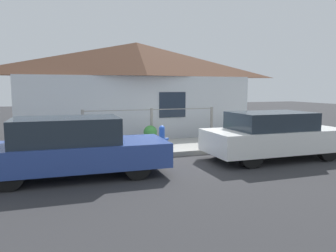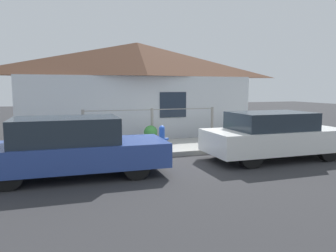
% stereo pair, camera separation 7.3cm
% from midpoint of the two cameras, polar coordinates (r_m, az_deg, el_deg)
% --- Properties ---
extents(ground_plane, '(60.00, 60.00, 0.00)m').
position_cam_midpoint_polar(ground_plane, '(9.77, 0.81, -5.42)').
color(ground_plane, '#2D2D30').
extents(sidewalk, '(24.00, 2.39, 0.15)m').
position_cam_midpoint_polar(sidewalk, '(10.86, -1.42, -3.79)').
color(sidewalk, gray).
rests_on(sidewalk, ground_plane).
extents(house, '(9.61, 2.23, 3.87)m').
position_cam_midpoint_polar(house, '(13.59, -5.54, 10.75)').
color(house, silver).
rests_on(house, ground_plane).
extents(fence, '(4.90, 0.10, 1.17)m').
position_cam_midpoint_polar(fence, '(11.74, -3.05, 0.54)').
color(fence, gray).
rests_on(fence, sidewalk).
extents(car_left, '(4.31, 1.77, 1.38)m').
position_cam_midpoint_polar(car_left, '(7.86, -16.61, -3.60)').
color(car_left, '#2D4793').
rests_on(car_left, ground_plane).
extents(car_right, '(4.07, 1.75, 1.36)m').
position_cam_midpoint_polar(car_right, '(9.88, 17.72, -1.54)').
color(car_right, white).
rests_on(car_right, ground_plane).
extents(fire_hydrant, '(0.40, 0.18, 0.78)m').
position_cam_midpoint_polar(fire_hydrant, '(9.84, -1.28, -2.05)').
color(fire_hydrant, blue).
rests_on(fire_hydrant, sidewalk).
extents(potted_plant_near_hydrant, '(0.48, 0.48, 0.58)m').
position_cam_midpoint_polar(potted_plant_near_hydrant, '(11.56, -3.27, -1.16)').
color(potted_plant_near_hydrant, slate).
rests_on(potted_plant_near_hydrant, sidewalk).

